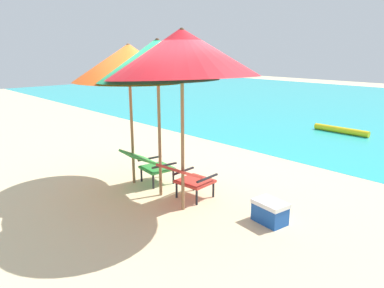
{
  "coord_description": "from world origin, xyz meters",
  "views": [
    {
      "loc": [
        4.5,
        -3.89,
        2.37
      ],
      "look_at": [
        0.0,
        0.3,
        0.75
      ],
      "focal_mm": 33.52,
      "sensor_mm": 36.0,
      "label": 1
    }
  ],
  "objects_px": {
    "swim_buoy": "(341,130)",
    "beach_umbrella_center": "(158,60)",
    "beach_umbrella_right": "(182,53)",
    "cooler_box": "(270,212)",
    "lounge_chair_right": "(188,177)",
    "lounge_chair_left": "(148,163)",
    "beach_umbrella_left": "(129,63)"
  },
  "relations": [
    {
      "from": "swim_buoy",
      "to": "beach_umbrella_center",
      "type": "bearing_deg",
      "value": -89.69
    },
    {
      "from": "swim_buoy",
      "to": "beach_umbrella_right",
      "type": "relative_size",
      "value": 0.59
    },
    {
      "from": "swim_buoy",
      "to": "beach_umbrella_center",
      "type": "height_order",
      "value": "beach_umbrella_center"
    },
    {
      "from": "beach_umbrella_right",
      "to": "cooler_box",
      "type": "xyz_separation_m",
      "value": [
        1.16,
        0.61,
        -2.16
      ]
    },
    {
      "from": "swim_buoy",
      "to": "beach_umbrella_right",
      "type": "bearing_deg",
      "value": -84.03
    },
    {
      "from": "lounge_chair_right",
      "to": "lounge_chair_left",
      "type": "bearing_deg",
      "value": -177.91
    },
    {
      "from": "lounge_chair_right",
      "to": "beach_umbrella_right",
      "type": "distance_m",
      "value": 1.95
    },
    {
      "from": "swim_buoy",
      "to": "lounge_chair_left",
      "type": "relative_size",
      "value": 1.71
    },
    {
      "from": "beach_umbrella_center",
      "to": "beach_umbrella_right",
      "type": "distance_m",
      "value": 0.69
    },
    {
      "from": "lounge_chair_right",
      "to": "beach_umbrella_right",
      "type": "height_order",
      "value": "beach_umbrella_right"
    },
    {
      "from": "lounge_chair_right",
      "to": "beach_umbrella_right",
      "type": "relative_size",
      "value": 0.34
    },
    {
      "from": "beach_umbrella_left",
      "to": "swim_buoy",
      "type": "bearing_deg",
      "value": 83.56
    },
    {
      "from": "beach_umbrella_center",
      "to": "beach_umbrella_right",
      "type": "height_order",
      "value": "beach_umbrella_right"
    },
    {
      "from": "lounge_chair_left",
      "to": "beach_umbrella_right",
      "type": "distance_m",
      "value": 2.28
    },
    {
      "from": "beach_umbrella_left",
      "to": "beach_umbrella_right",
      "type": "xyz_separation_m",
      "value": [
        1.47,
        -0.1,
        0.17
      ]
    },
    {
      "from": "beach_umbrella_left",
      "to": "cooler_box",
      "type": "relative_size",
      "value": 4.91
    },
    {
      "from": "beach_umbrella_right",
      "to": "lounge_chair_left",
      "type": "bearing_deg",
      "value": 168.56
    },
    {
      "from": "swim_buoy",
      "to": "beach_umbrella_center",
      "type": "relative_size",
      "value": 0.62
    },
    {
      "from": "beach_umbrella_right",
      "to": "cooler_box",
      "type": "bearing_deg",
      "value": 27.91
    },
    {
      "from": "beach_umbrella_center",
      "to": "beach_umbrella_left",
      "type": "bearing_deg",
      "value": -179.9
    },
    {
      "from": "beach_umbrella_left",
      "to": "beach_umbrella_center",
      "type": "xyz_separation_m",
      "value": [
        0.79,
        0.0,
        0.07
      ]
    },
    {
      "from": "cooler_box",
      "to": "beach_umbrella_right",
      "type": "bearing_deg",
      "value": -152.09
    },
    {
      "from": "beach_umbrella_center",
      "to": "beach_umbrella_right",
      "type": "relative_size",
      "value": 0.95
    },
    {
      "from": "lounge_chair_left",
      "to": "beach_umbrella_right",
      "type": "relative_size",
      "value": 0.34
    },
    {
      "from": "lounge_chair_left",
      "to": "beach_umbrella_center",
      "type": "height_order",
      "value": "beach_umbrella_center"
    },
    {
      "from": "swim_buoy",
      "to": "beach_umbrella_right",
      "type": "height_order",
      "value": "beach_umbrella_right"
    },
    {
      "from": "beach_umbrella_left",
      "to": "beach_umbrella_right",
      "type": "distance_m",
      "value": 1.48
    },
    {
      "from": "swim_buoy",
      "to": "cooler_box",
      "type": "height_order",
      "value": "cooler_box"
    },
    {
      "from": "swim_buoy",
      "to": "beach_umbrella_center",
      "type": "distance_m",
      "value": 7.04
    },
    {
      "from": "beach_umbrella_right",
      "to": "swim_buoy",
      "type": "bearing_deg",
      "value": 95.97
    },
    {
      "from": "beach_umbrella_center",
      "to": "cooler_box",
      "type": "distance_m",
      "value": 2.8
    },
    {
      "from": "swim_buoy",
      "to": "cooler_box",
      "type": "distance_m",
      "value": 6.47
    }
  ]
}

